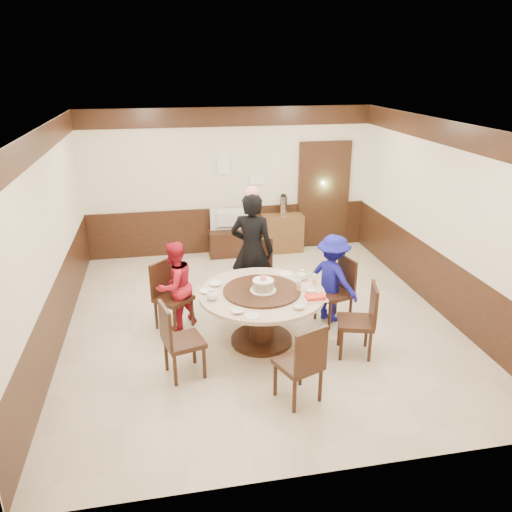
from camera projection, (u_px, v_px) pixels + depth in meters
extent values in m
plane|color=beige|center=(259.00, 320.00, 7.37)|extent=(6.00, 6.00, 0.00)
plane|color=white|center=(260.00, 126.00, 6.36)|extent=(6.00, 6.00, 0.00)
cube|color=silver|center=(229.00, 182.00, 9.61)|extent=(5.50, 0.04, 2.80)
cube|color=silver|center=(330.00, 342.00, 4.12)|extent=(5.50, 0.04, 2.80)
cube|color=silver|center=(49.00, 243.00, 6.38)|extent=(0.04, 6.00, 2.80)
cube|color=silver|center=(442.00, 219.00, 7.35)|extent=(0.04, 6.00, 2.80)
cube|color=black|center=(259.00, 293.00, 7.21)|extent=(5.50, 6.00, 0.90)
cube|color=black|center=(260.00, 140.00, 6.42)|extent=(5.50, 6.00, 0.35)
cube|color=black|center=(323.00, 196.00, 10.03)|extent=(1.05, 0.08, 2.18)
cube|color=#90DF9D|center=(323.00, 196.00, 10.05)|extent=(0.88, 0.02, 2.05)
cylinder|color=black|center=(262.00, 339.00, 6.80)|extent=(0.83, 0.83, 0.06)
cylinder|color=black|center=(262.00, 318.00, 6.68)|extent=(0.33, 0.33, 0.65)
cylinder|color=#C4A88F|center=(262.00, 293.00, 6.55)|extent=(1.66, 1.66, 0.05)
cylinder|color=black|center=(262.00, 291.00, 6.54)|extent=(1.02, 1.02, 0.03)
cube|color=black|center=(334.00, 294.00, 7.17)|extent=(0.54, 0.54, 0.06)
cube|color=black|center=(347.00, 274.00, 7.16)|extent=(0.15, 0.42, 0.50)
cube|color=black|center=(333.00, 309.00, 7.26)|extent=(0.36, 0.36, 0.42)
cube|color=black|center=(261.00, 275.00, 7.82)|extent=(0.47, 0.47, 0.06)
cube|color=black|center=(260.00, 254.00, 7.92)|extent=(0.42, 0.07, 0.50)
cube|color=black|center=(261.00, 288.00, 7.91)|extent=(0.36, 0.36, 0.42)
cube|color=black|center=(173.00, 299.00, 7.02)|extent=(0.62, 0.62, 0.06)
cube|color=black|center=(161.00, 278.00, 7.03)|extent=(0.33, 0.32, 0.50)
cube|color=black|center=(174.00, 314.00, 7.11)|extent=(0.36, 0.36, 0.42)
cube|color=black|center=(184.00, 342.00, 5.94)|extent=(0.54, 0.54, 0.06)
cube|color=black|center=(165.00, 326.00, 5.76)|extent=(0.15, 0.42, 0.50)
cube|color=black|center=(185.00, 359.00, 6.03)|extent=(0.36, 0.36, 0.42)
cube|color=black|center=(298.00, 364.00, 5.51)|extent=(0.57, 0.57, 0.06)
cube|color=black|center=(311.00, 351.00, 5.24)|extent=(0.40, 0.19, 0.50)
cube|color=black|center=(298.00, 382.00, 5.59)|extent=(0.36, 0.36, 0.42)
cube|color=black|center=(355.00, 322.00, 6.38)|extent=(0.54, 0.54, 0.06)
cube|color=black|center=(374.00, 304.00, 6.27)|extent=(0.15, 0.42, 0.50)
cube|color=black|center=(354.00, 339.00, 6.47)|extent=(0.36, 0.36, 0.42)
imported|color=black|center=(252.00, 250.00, 7.54)|extent=(0.78, 0.66, 1.81)
imported|color=red|center=(175.00, 285.00, 6.98)|extent=(0.79, 0.77, 1.28)
imported|color=navy|center=(333.00, 278.00, 7.18)|extent=(0.86, 0.97, 1.31)
cylinder|color=white|center=(263.00, 290.00, 6.50)|extent=(0.34, 0.34, 0.01)
cylinder|color=tan|center=(263.00, 285.00, 6.47)|extent=(0.27, 0.27, 0.13)
cylinder|color=white|center=(263.00, 280.00, 6.45)|extent=(0.28, 0.28, 0.01)
sphere|color=#F1727D|center=(263.00, 278.00, 6.44)|extent=(0.08, 0.08, 0.08)
ellipsoid|color=white|center=(212.00, 295.00, 6.30)|extent=(0.17, 0.15, 0.13)
ellipsoid|color=white|center=(302.00, 276.00, 6.88)|extent=(0.17, 0.15, 0.13)
imported|color=white|center=(216.00, 284.00, 6.72)|extent=(0.16, 0.16, 0.04)
imported|color=white|center=(298.00, 307.00, 6.09)|extent=(0.15, 0.15, 0.05)
imported|color=white|center=(237.00, 311.00, 5.99)|extent=(0.15, 0.15, 0.04)
imported|color=white|center=(311.00, 291.00, 6.52)|extent=(0.14, 0.14, 0.04)
imported|color=white|center=(205.00, 292.00, 6.50)|extent=(0.14, 0.14, 0.03)
cylinder|color=white|center=(252.00, 316.00, 5.90)|extent=(0.18, 0.18, 0.01)
cylinder|color=white|center=(286.00, 274.00, 7.08)|extent=(0.18, 0.18, 0.01)
cube|color=white|center=(315.00, 299.00, 6.31)|extent=(0.30, 0.20, 0.02)
cube|color=red|center=(315.00, 297.00, 6.30)|extent=(0.24, 0.15, 0.04)
cylinder|color=silver|center=(299.00, 286.00, 6.51)|extent=(0.06, 0.06, 0.16)
cylinder|color=silver|center=(314.00, 280.00, 6.68)|extent=(0.06, 0.06, 0.16)
cube|color=black|center=(231.00, 243.00, 9.80)|extent=(0.85, 0.45, 0.50)
imported|color=gray|center=(230.00, 220.00, 9.63)|extent=(0.77, 0.13, 0.44)
cube|color=brown|center=(282.00, 233.00, 9.96)|extent=(0.80, 0.40, 0.75)
cylinder|color=silver|center=(283.00, 206.00, 9.76)|extent=(0.15, 0.15, 0.38)
cube|color=white|center=(224.00, 165.00, 9.43)|extent=(0.25, 0.00, 0.35)
cube|color=white|center=(258.00, 179.00, 9.65)|extent=(0.30, 0.00, 0.22)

